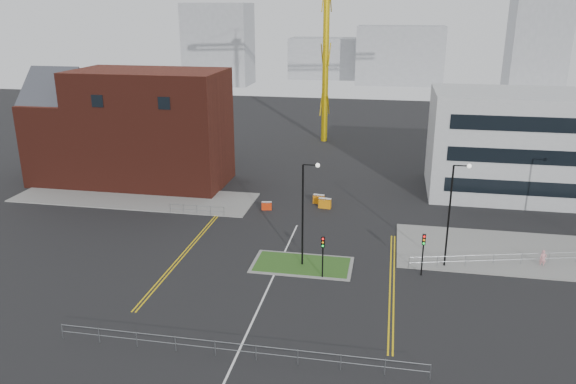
# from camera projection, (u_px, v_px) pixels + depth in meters

# --- Properties ---
(ground) EXTENTS (200.00, 200.00, 0.00)m
(ground) POSITION_uv_depth(u_px,v_px,m) (258.00, 310.00, 41.17)
(ground) COLOR black
(ground) RESTS_ON ground
(pavement_left) EXTENTS (28.00, 8.00, 0.12)m
(pavement_left) POSITION_uv_depth(u_px,v_px,m) (135.00, 197.00, 65.17)
(pavement_left) COLOR slate
(pavement_left) RESTS_ON ground
(pavement_right) EXTENTS (24.00, 10.00, 0.12)m
(pavement_right) POSITION_uv_depth(u_px,v_px,m) (532.00, 254.00, 50.36)
(pavement_right) COLOR slate
(pavement_right) RESTS_ON ground
(island_kerb) EXTENTS (8.60, 4.60, 0.08)m
(island_kerb) POSITION_uv_depth(u_px,v_px,m) (302.00, 265.00, 48.27)
(island_kerb) COLOR slate
(island_kerb) RESTS_ON ground
(grass_island) EXTENTS (8.00, 4.00, 0.12)m
(grass_island) POSITION_uv_depth(u_px,v_px,m) (302.00, 265.00, 48.26)
(grass_island) COLOR #29551C
(grass_island) RESTS_ON ground
(brick_building) EXTENTS (24.20, 10.07, 14.24)m
(brick_building) POSITION_uv_depth(u_px,v_px,m) (129.00, 128.00, 69.14)
(brick_building) COLOR #481A12
(brick_building) RESTS_ON ground
(office_block) EXTENTS (25.00, 12.20, 12.00)m
(office_block) POSITION_uv_depth(u_px,v_px,m) (542.00, 145.00, 64.55)
(office_block) COLOR #A5A7AA
(office_block) RESTS_ON ground
(streetlamp_island) EXTENTS (1.46, 0.36, 9.18)m
(streetlamp_island) POSITION_uv_depth(u_px,v_px,m) (305.00, 206.00, 46.54)
(streetlamp_island) COLOR black
(streetlamp_island) RESTS_ON ground
(streetlamp_right_near) EXTENTS (1.46, 0.36, 9.18)m
(streetlamp_right_near) POSITION_uv_depth(u_px,v_px,m) (452.00, 207.00, 46.30)
(streetlamp_right_near) COLOR black
(streetlamp_right_near) RESTS_ON ground
(traffic_light_island) EXTENTS (0.28, 0.33, 3.65)m
(traffic_light_island) POSITION_uv_depth(u_px,v_px,m) (323.00, 249.00, 45.24)
(traffic_light_island) COLOR black
(traffic_light_island) RESTS_ON ground
(traffic_light_right) EXTENTS (0.28, 0.33, 3.65)m
(traffic_light_right) POSITION_uv_depth(u_px,v_px,m) (423.00, 247.00, 45.71)
(traffic_light_right) COLOR black
(traffic_light_right) RESTS_ON ground
(railing_front) EXTENTS (24.05, 0.05, 1.10)m
(railing_front) POSITION_uv_depth(u_px,v_px,m) (235.00, 347.00, 35.33)
(railing_front) COLOR gray
(railing_front) RESTS_ON ground
(railing_left) EXTENTS (6.05, 0.05, 1.10)m
(railing_left) POSITION_uv_depth(u_px,v_px,m) (197.00, 208.00, 59.65)
(railing_left) COLOR gray
(railing_left) RESTS_ON ground
(railing_right) EXTENTS (19.05, 5.05, 1.10)m
(railing_right) POSITION_uv_depth(u_px,v_px,m) (522.00, 257.00, 48.07)
(railing_right) COLOR gray
(railing_right) RESTS_ON ground
(centre_line) EXTENTS (0.15, 30.00, 0.01)m
(centre_line) POSITION_uv_depth(u_px,v_px,m) (264.00, 297.00, 43.04)
(centre_line) COLOR silver
(centre_line) RESTS_ON ground
(yellow_left_a) EXTENTS (0.12, 24.00, 0.01)m
(yellow_left_a) POSITION_uv_depth(u_px,v_px,m) (189.00, 246.00, 52.07)
(yellow_left_a) COLOR gold
(yellow_left_a) RESTS_ON ground
(yellow_left_b) EXTENTS (0.12, 24.00, 0.01)m
(yellow_left_b) POSITION_uv_depth(u_px,v_px,m) (192.00, 247.00, 52.02)
(yellow_left_b) COLOR gold
(yellow_left_b) RESTS_ON ground
(yellow_right_a) EXTENTS (0.12, 20.00, 0.01)m
(yellow_right_a) POSITION_uv_depth(u_px,v_px,m) (390.00, 283.00, 45.10)
(yellow_right_a) COLOR gold
(yellow_right_a) RESTS_ON ground
(yellow_right_b) EXTENTS (0.12, 20.00, 0.01)m
(yellow_right_b) POSITION_uv_depth(u_px,v_px,m) (394.00, 284.00, 45.05)
(yellow_right_b) COLOR gold
(yellow_right_b) RESTS_ON ground
(skyline_a) EXTENTS (18.00, 12.00, 22.00)m
(skyline_a) POSITION_uv_depth(u_px,v_px,m) (219.00, 44.00, 156.62)
(skyline_a) COLOR gray
(skyline_a) RESTS_ON ground
(skyline_b) EXTENTS (24.00, 12.00, 16.00)m
(skyline_b) POSITION_uv_depth(u_px,v_px,m) (400.00, 55.00, 158.15)
(skyline_b) COLOR gray
(skyline_b) RESTS_ON ground
(skyline_c) EXTENTS (14.00, 12.00, 28.00)m
(skyline_c) POSITION_uv_depth(u_px,v_px,m) (538.00, 35.00, 145.47)
(skyline_c) COLOR gray
(skyline_c) RESTS_ON ground
(skyline_d) EXTENTS (30.00, 12.00, 12.00)m
(skyline_d) POSITION_uv_depth(u_px,v_px,m) (339.00, 58.00, 171.25)
(skyline_d) COLOR gray
(skyline_d) RESTS_ON ground
(pedestrian) EXTENTS (0.57, 0.38, 1.53)m
(pedestrian) POSITION_uv_depth(u_px,v_px,m) (543.00, 259.00, 47.75)
(pedestrian) COLOR pink
(pedestrian) RESTS_ON ground
(barrier_left) EXTENTS (1.14, 0.57, 0.92)m
(barrier_left) POSITION_uv_depth(u_px,v_px,m) (267.00, 205.00, 61.25)
(barrier_left) COLOR red
(barrier_left) RESTS_ON ground
(barrier_mid) EXTENTS (1.41, 0.64, 1.15)m
(barrier_mid) POSITION_uv_depth(u_px,v_px,m) (325.00, 203.00, 61.72)
(barrier_mid) COLOR orange
(barrier_mid) RESTS_ON ground
(barrier_right) EXTENTS (1.32, 0.60, 1.07)m
(barrier_right) POSITION_uv_depth(u_px,v_px,m) (319.00, 199.00, 63.15)
(barrier_right) COLOR orange
(barrier_right) RESTS_ON ground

